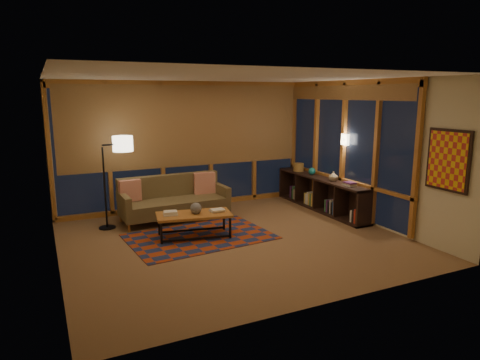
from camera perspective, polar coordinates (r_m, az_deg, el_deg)
name	(u,v)px	position (r m, az deg, el deg)	size (l,w,h in m)	color
floor	(234,240)	(7.31, -0.77, -8.03)	(5.50, 5.00, 0.01)	brown
ceiling	(234,77)	(6.90, -0.83, 13.61)	(5.50, 5.00, 0.01)	white
walls	(234,162)	(6.98, -0.80, 2.48)	(5.51, 5.01, 2.70)	beige
window_wall_back	(187,146)	(9.23, -7.10, 4.57)	(5.30, 0.16, 2.60)	#B47725
window_wall_right	(342,149)	(8.90, 13.48, 4.09)	(0.16, 3.70, 2.60)	#B47725
wall_art	(448,160)	(7.18, 25.97, 2.38)	(0.06, 0.74, 0.94)	red
wall_sconce	(345,140)	(8.72, 13.84, 5.26)	(0.12, 0.18, 0.22)	#FFF1CB
sofa	(175,199)	(8.44, -8.72, -2.53)	(2.06, 0.83, 0.84)	brown
pillow_left	(130,191)	(8.36, -14.46, -1.45)	(0.41, 0.14, 0.41)	red
pillow_right	(204,183)	(8.81, -4.77, -0.40)	(0.44, 0.15, 0.44)	red
area_rug	(200,236)	(7.51, -5.39, -7.51)	(2.39, 1.59, 0.01)	#9A3411
coffee_table	(194,225)	(7.45, -6.13, -6.03)	(1.27, 0.58, 0.42)	#B47725
book_stack_a	(170,213)	(7.35, -9.29, -4.37)	(0.23, 0.18, 0.07)	beige
book_stack_b	(217,210)	(7.48, -3.08, -4.03)	(0.24, 0.19, 0.05)	beige
ceramic_pot	(196,208)	(7.35, -5.90, -3.75)	(0.20, 0.20, 0.20)	#262627
floor_lamp	(105,183)	(8.11, -17.62, -0.43)	(0.56, 0.37, 1.69)	black
bookshelf	(321,194)	(9.27, 10.73, -1.79)	(0.40, 2.80, 0.70)	black
basket	(299,167)	(9.87, 7.81, 1.70)	(0.24, 0.24, 0.18)	olive
teal_bowl	(312,171)	(9.47, 9.57, 1.16)	(0.15, 0.15, 0.15)	#167679
vase	(333,176)	(8.87, 12.34, 0.51)	(0.19, 0.19, 0.20)	tan
shelf_book_stack	(350,184)	(8.49, 14.42, -0.50)	(0.17, 0.25, 0.07)	beige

